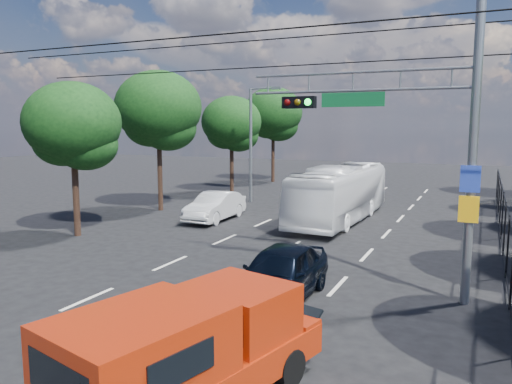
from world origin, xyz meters
The scene contains 13 objects.
lane_markings centered at (0.00, 14.00, 0.01)m, with size 6.12×38.00×0.01m.
signal_mast centered at (5.28, 7.99, 5.24)m, with size 6.43×0.39×9.50m.
streetlight_left centered at (-6.33, 22.00, 3.94)m, with size 2.09×0.22×7.08m.
utility_wires centered at (0.00, 8.83, 7.23)m, with size 22.00×5.04×0.74m.
fence_right centered at (7.60, 12.17, 1.03)m, with size 0.06×34.03×2.00m.
tree_left_b centered at (-9.18, 10.02, 4.58)m, with size 4.08×4.08×6.63m.
tree_left_c centered at (-9.78, 17.02, 5.40)m, with size 4.80×4.80×7.80m.
tree_left_d centered at (-9.38, 25.02, 4.72)m, with size 4.20×4.20×6.83m.
tree_left_e centered at (-9.58, 33.02, 5.53)m, with size 4.92×4.92×7.99m.
red_pickup centered at (2.48, 0.58, 1.06)m, with size 3.13×5.61×1.98m.
navy_hatchback centered at (1.85, 6.21, 0.75)m, with size 1.78×4.42×1.50m, color black.
white_bus centered at (0.29, 18.18, 1.40)m, with size 2.35×10.02×2.79m, color white.
white_van centered at (-5.50, 15.65, 0.71)m, with size 1.50×4.31×1.42m, color silver.
Camera 1 is at (6.79, -6.14, 4.77)m, focal length 35.00 mm.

